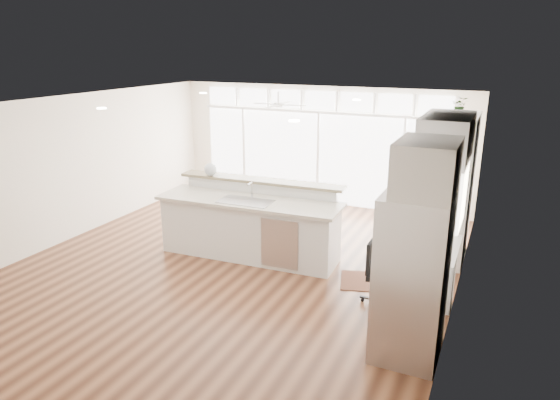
% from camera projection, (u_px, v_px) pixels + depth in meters
% --- Properties ---
extents(floor, '(7.00, 8.00, 0.02)m').
position_uv_depth(floor, '(236.00, 265.00, 8.47)').
color(floor, '#492616').
rests_on(floor, ground).
extents(ceiling, '(7.00, 8.00, 0.02)m').
position_uv_depth(ceiling, '(232.00, 104.00, 7.67)').
color(ceiling, white).
rests_on(ceiling, wall_back).
extents(wall_back, '(7.00, 0.04, 2.70)m').
position_uv_depth(wall_back, '(320.00, 145.00, 11.55)').
color(wall_back, white).
rests_on(wall_back, floor).
extents(wall_front, '(7.00, 0.04, 2.70)m').
position_uv_depth(wall_front, '(20.00, 296.00, 4.59)').
color(wall_front, white).
rests_on(wall_front, floor).
extents(wall_left, '(0.04, 8.00, 2.70)m').
position_uv_depth(wall_left, '(73.00, 167.00, 9.46)').
color(wall_left, white).
rests_on(wall_left, floor).
extents(wall_right, '(0.04, 8.00, 2.70)m').
position_uv_depth(wall_right, '(462.00, 218.00, 6.68)').
color(wall_right, white).
rests_on(wall_right, floor).
extents(glass_wall, '(5.80, 0.06, 2.08)m').
position_uv_depth(glass_wall, '(318.00, 158.00, 11.58)').
color(glass_wall, silver).
rests_on(glass_wall, wall_back).
extents(transom_row, '(5.90, 0.06, 0.40)m').
position_uv_depth(transom_row, '(320.00, 100.00, 11.19)').
color(transom_row, silver).
rests_on(transom_row, wall_back).
extents(desk_window, '(0.04, 0.85, 0.85)m').
position_uv_depth(desk_window, '(463.00, 197.00, 6.90)').
color(desk_window, white).
rests_on(desk_window, wall_right).
extents(ceiling_fan, '(1.16, 1.16, 0.32)m').
position_uv_depth(ceiling_fan, '(278.00, 100.00, 10.37)').
color(ceiling_fan, white).
rests_on(ceiling_fan, ceiling).
extents(recessed_lights, '(3.40, 3.00, 0.02)m').
position_uv_depth(recessed_lights, '(238.00, 104.00, 7.85)').
color(recessed_lights, '#F2E4CD').
rests_on(recessed_lights, ceiling).
extents(oven_cabinet, '(0.64, 1.20, 2.50)m').
position_uv_depth(oven_cabinet, '(451.00, 189.00, 8.41)').
color(oven_cabinet, white).
rests_on(oven_cabinet, floor).
extents(desk_nook, '(0.72, 1.30, 0.76)m').
position_uv_depth(desk_nook, '(431.00, 270.00, 7.38)').
color(desk_nook, white).
rests_on(desk_nook, floor).
extents(upper_cabinets, '(0.64, 1.30, 0.64)m').
position_uv_depth(upper_cabinets, '(447.00, 138.00, 6.78)').
color(upper_cabinets, white).
rests_on(upper_cabinets, wall_right).
extents(refrigerator, '(0.76, 0.90, 2.00)m').
position_uv_depth(refrigerator, '(412.00, 277.00, 5.77)').
color(refrigerator, '#B2B2B7').
rests_on(refrigerator, floor).
extents(fridge_cabinet, '(0.64, 0.90, 0.60)m').
position_uv_depth(fridge_cabinet, '(427.00, 168.00, 5.36)').
color(fridge_cabinet, white).
rests_on(fridge_cabinet, wall_right).
extents(framed_photos, '(0.06, 0.22, 0.80)m').
position_uv_depth(framed_photos, '(466.00, 196.00, 7.48)').
color(framed_photos, black).
rests_on(framed_photos, wall_right).
extents(kitchen_island, '(3.27, 1.37, 1.28)m').
position_uv_depth(kitchen_island, '(249.00, 222.00, 8.63)').
color(kitchen_island, white).
rests_on(kitchen_island, floor).
extents(rug, '(1.13, 0.95, 0.01)m').
position_uv_depth(rug, '(372.00, 282.00, 7.84)').
color(rug, '#3D1C13').
rests_on(rug, floor).
extents(office_chair, '(0.51, 0.47, 0.97)m').
position_uv_depth(office_chair, '(385.00, 275.00, 6.98)').
color(office_chair, black).
rests_on(office_chair, floor).
extents(fishbowl, '(0.26, 0.26, 0.24)m').
position_uv_depth(fishbowl, '(211.00, 169.00, 9.10)').
color(fishbowl, silver).
rests_on(fishbowl, kitchen_island).
extents(monitor, '(0.16, 0.51, 0.42)m').
position_uv_depth(monitor, '(429.00, 232.00, 7.23)').
color(monitor, black).
rests_on(monitor, desk_nook).
extents(keyboard, '(0.16, 0.32, 0.02)m').
position_uv_depth(keyboard, '(415.00, 243.00, 7.36)').
color(keyboard, silver).
rests_on(keyboard, desk_nook).
extents(potted_plant, '(0.28, 0.30, 0.21)m').
position_uv_depth(potted_plant, '(460.00, 107.00, 8.00)').
color(potted_plant, '#2E5524').
rests_on(potted_plant, oven_cabinet).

